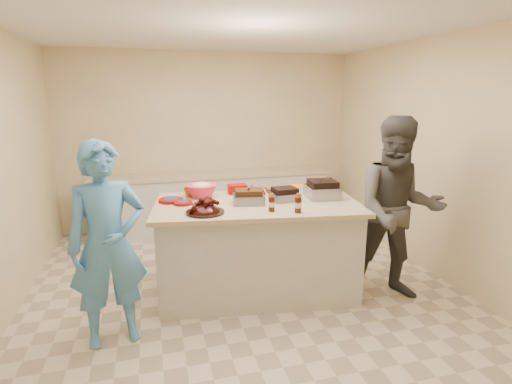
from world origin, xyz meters
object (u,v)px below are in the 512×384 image
object	(u,v)px
island	(257,290)
bbq_bottle_b	(298,213)
rib_platter	(205,213)
mustard_bottle	(237,202)
coleslaw_bowl	(202,197)
plastic_cup	(189,197)
roasting_pan	(322,198)
guest_gray	(390,295)
bbq_bottle_a	(272,211)
guest_blue	(116,339)

from	to	relation	value
island	bbq_bottle_b	world-z (taller)	bbq_bottle_b
rib_platter	mustard_bottle	bearing A→B (deg)	39.91
island	coleslaw_bowl	size ratio (longest dim) A/B	6.15
mustard_bottle	plastic_cup	size ratio (longest dim) A/B	1.10
roasting_pan	mustard_bottle	world-z (taller)	roasting_pan
rib_platter	guest_gray	world-z (taller)	rib_platter
island	mustard_bottle	xyz separation A→B (m)	(-0.20, 0.07, 0.98)
bbq_bottle_a	guest_blue	size ratio (longest dim) A/B	0.10
rib_platter	roasting_pan	xyz separation A→B (m)	(1.29, 0.26, 0.00)
bbq_bottle_a	guest_blue	world-z (taller)	bbq_bottle_a
rib_platter	bbq_bottle_b	xyz separation A→B (m)	(0.84, -0.20, 0.00)
island	coleslaw_bowl	xyz separation A→B (m)	(-0.52, 0.38, 0.98)
plastic_cup	guest_blue	world-z (taller)	plastic_cup
guest_gray	rib_platter	bearing A→B (deg)	-165.08
roasting_pan	coleslaw_bowl	world-z (taller)	coleslaw_bowl
roasting_pan	guest_gray	distance (m)	1.25
coleslaw_bowl	island	bearing A→B (deg)	-36.31
mustard_bottle	bbq_bottle_b	bearing A→B (deg)	-46.91
rib_platter	plastic_cup	bearing A→B (deg)	97.54
island	coleslaw_bowl	bearing A→B (deg)	151.36
mustard_bottle	guest_blue	size ratio (longest dim) A/B	0.07
rib_platter	mustard_bottle	distance (m)	0.48
rib_platter	mustard_bottle	size ratio (longest dim) A/B	3.09
rib_platter	guest_gray	xyz separation A→B (m)	(1.90, -0.22, -0.98)
bbq_bottle_b	bbq_bottle_a	bearing A→B (deg)	155.38
rib_platter	roasting_pan	distance (m)	1.32
coleslaw_bowl	plastic_cup	distance (m)	0.14
island	plastic_cup	size ratio (longest dim) A/B	19.51
roasting_pan	bbq_bottle_a	distance (m)	0.76
island	coleslaw_bowl	world-z (taller)	coleslaw_bowl
roasting_pan	island	bearing A→B (deg)	-172.97
island	bbq_bottle_b	size ratio (longest dim) A/B	11.24
guest_gray	island	bearing A→B (deg)	-177.36
roasting_pan	coleslaw_bowl	xyz separation A→B (m)	(-1.25, 0.36, 0.00)
guest_gray	coleslaw_bowl	bearing A→B (deg)	177.20
rib_platter	guest_gray	size ratio (longest dim) A/B	0.19
bbq_bottle_b	guest_blue	size ratio (longest dim) A/B	0.11
roasting_pan	guest_blue	xyz separation A→B (m)	(-2.14, -0.56, -0.98)
roasting_pan	guest_blue	distance (m)	2.42
coleslaw_bowl	mustard_bottle	distance (m)	0.45
guest_blue	roasting_pan	bearing A→B (deg)	3.47
rib_platter	guest_gray	distance (m)	2.15
bbq_bottle_b	guest_gray	xyz separation A→B (m)	(1.06, -0.02, -0.98)
bbq_bottle_b	mustard_bottle	size ratio (longest dim) A/B	1.57
rib_platter	guest_blue	distance (m)	1.33
roasting_pan	bbq_bottle_b	world-z (taller)	bbq_bottle_b
roasting_pan	bbq_bottle_a	xyz separation A→B (m)	(-0.68, -0.36, 0.00)
rib_platter	plastic_cup	size ratio (longest dim) A/B	3.41
mustard_bottle	guest_gray	xyz separation A→B (m)	(1.53, -0.53, -0.98)
bbq_bottle_a	guest_gray	bearing A→B (deg)	-5.35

